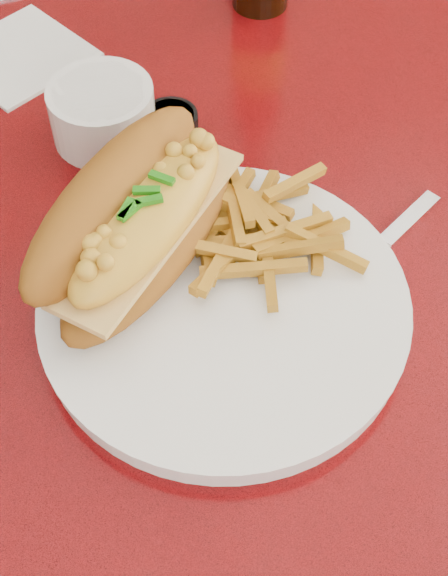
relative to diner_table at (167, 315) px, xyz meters
name	(u,v)px	position (x,y,z in m)	size (l,w,h in m)	color
ground	(188,519)	(0.00, 0.00, -0.61)	(8.00, 8.00, 0.00)	silver
diner_table	(167,315)	(0.00, 0.00, 0.00)	(1.23, 0.83, 0.77)	#BA0B0F
booth_bench_far	(39,94)	(0.00, 0.81, -0.32)	(1.20, 0.51, 0.90)	maroon
dinner_plate	(224,308)	(0.02, -0.13, 0.17)	(0.36, 0.36, 0.02)	white
mac_hoagie	(136,219)	(-0.03, -0.05, 0.23)	(0.25, 0.24, 0.10)	#955718
fries_pile	(261,231)	(0.07, -0.08, 0.20)	(0.12, 0.11, 0.04)	gold
fork	(125,293)	(-0.06, -0.09, 0.18)	(0.02, 0.16, 0.00)	silver
gravy_ramekin	(102,112)	(-0.01, 0.12, 0.19)	(0.13, 0.13, 0.06)	white
sauce_cup_right	(171,124)	(0.05, 0.10, 0.18)	(0.07, 0.07, 0.03)	black
knife	(377,251)	(0.17, -0.11, 0.16)	(0.20, 0.10, 0.01)	silver
paper_napkin	(20,55)	(-0.06, 0.28, 0.16)	(0.13, 0.13, 0.00)	white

